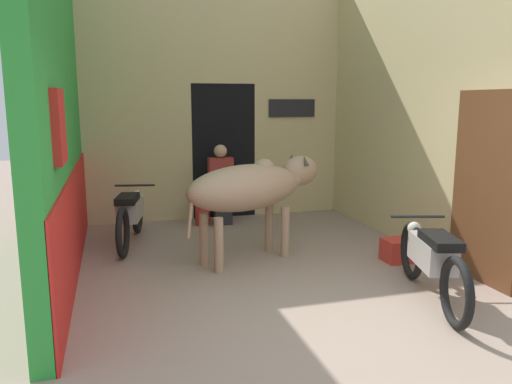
{
  "coord_description": "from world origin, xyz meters",
  "views": [
    {
      "loc": [
        -1.71,
        -3.57,
        1.97
      ],
      "look_at": [
        -0.06,
        2.13,
        0.9
      ],
      "focal_mm": 35.0,
      "sensor_mm": 36.0,
      "label": 1
    }
  ],
  "objects_px": {
    "motorcycle_near": "(432,259)",
    "plastic_stool": "(202,210)",
    "crate": "(401,250)",
    "shopkeeper_seated": "(221,182)",
    "cow": "(253,187)",
    "motorcycle_far": "(130,214)"
  },
  "relations": [
    {
      "from": "motorcycle_near",
      "to": "plastic_stool",
      "type": "height_order",
      "value": "motorcycle_near"
    },
    {
      "from": "plastic_stool",
      "to": "crate",
      "type": "xyz_separation_m",
      "value": [
        2.07,
        -2.52,
        -0.12
      ]
    },
    {
      "from": "shopkeeper_seated",
      "to": "plastic_stool",
      "type": "xyz_separation_m",
      "value": [
        -0.33,
        -0.05,
        -0.43
      ]
    },
    {
      "from": "motorcycle_near",
      "to": "crate",
      "type": "bearing_deg",
      "value": 70.88
    },
    {
      "from": "cow",
      "to": "motorcycle_far",
      "type": "distance_m",
      "value": 1.91
    },
    {
      "from": "cow",
      "to": "motorcycle_far",
      "type": "height_order",
      "value": "cow"
    },
    {
      "from": "motorcycle_far",
      "to": "shopkeeper_seated",
      "type": "relative_size",
      "value": 1.45
    },
    {
      "from": "motorcycle_near",
      "to": "shopkeeper_seated",
      "type": "relative_size",
      "value": 1.44
    },
    {
      "from": "motorcycle_near",
      "to": "motorcycle_far",
      "type": "distance_m",
      "value": 4.04
    },
    {
      "from": "motorcycle_near",
      "to": "shopkeeper_seated",
      "type": "bearing_deg",
      "value": 109.49
    },
    {
      "from": "plastic_stool",
      "to": "crate",
      "type": "height_order",
      "value": "plastic_stool"
    },
    {
      "from": "motorcycle_near",
      "to": "motorcycle_far",
      "type": "xyz_separation_m",
      "value": [
        -2.81,
        2.9,
        0.0
      ]
    },
    {
      "from": "shopkeeper_seated",
      "to": "plastic_stool",
      "type": "distance_m",
      "value": 0.54
    },
    {
      "from": "motorcycle_far",
      "to": "plastic_stool",
      "type": "distance_m",
      "value": 1.42
    },
    {
      "from": "cow",
      "to": "motorcycle_far",
      "type": "bearing_deg",
      "value": 142.48
    },
    {
      "from": "motorcycle_near",
      "to": "motorcycle_far",
      "type": "height_order",
      "value": "motorcycle_far"
    },
    {
      "from": "plastic_stool",
      "to": "shopkeeper_seated",
      "type": "bearing_deg",
      "value": 8.53
    },
    {
      "from": "cow",
      "to": "plastic_stool",
      "type": "xyz_separation_m",
      "value": [
        -0.31,
        1.93,
        -0.67
      ]
    },
    {
      "from": "crate",
      "to": "plastic_stool",
      "type": "bearing_deg",
      "value": 129.4
    },
    {
      "from": "motorcycle_near",
      "to": "shopkeeper_seated",
      "type": "height_order",
      "value": "shopkeeper_seated"
    },
    {
      "from": "motorcycle_far",
      "to": "crate",
      "type": "height_order",
      "value": "motorcycle_far"
    },
    {
      "from": "motorcycle_far",
      "to": "plastic_stool",
      "type": "height_order",
      "value": "motorcycle_far"
    }
  ]
}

